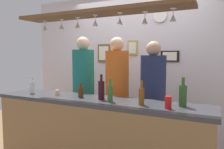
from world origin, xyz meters
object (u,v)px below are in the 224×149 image
object	(u,v)px
bottle_champagne_green	(183,95)
bottle_beer_brown_stubby	(81,92)
cupcake	(57,93)
picture_frame_caricature	(104,53)
person_middle_orange_shirt	(117,85)
bottle_wine_dark_red	(101,90)
bottle_beer_amber_tall	(141,95)
picture_frame_lower_pair	(170,56)
person_left_teal_shirt	(83,82)
picture_frame_crest	(132,48)
wall_clock	(160,16)
person_right_navy_shirt	(153,91)
bottle_soda_clear	(32,87)
bottle_beer_green_import	(110,93)
drink_can	(168,102)

from	to	relation	value
bottle_champagne_green	bottle_beer_brown_stubby	bearing A→B (deg)	-177.67
cupcake	picture_frame_caricature	bearing A→B (deg)	92.56
person_middle_orange_shirt	bottle_wine_dark_red	xyz separation A→B (m)	(0.07, -0.60, 0.03)
bottle_beer_amber_tall	bottle_beer_brown_stubby	xyz separation A→B (m)	(-0.82, 0.07, -0.03)
bottle_beer_amber_tall	cupcake	distance (m)	1.17
picture_frame_caricature	picture_frame_lower_pair	bearing A→B (deg)	0.00
person_left_teal_shirt	picture_frame_crest	distance (m)	1.09
bottle_champagne_green	picture_frame_crest	xyz separation A→B (m)	(-1.06, 1.33, 0.54)
person_left_teal_shirt	picture_frame_crest	size ratio (longest dim) A/B	6.84
bottle_beer_amber_tall	bottle_beer_brown_stubby	bearing A→B (deg)	175.06
person_middle_orange_shirt	wall_clock	distance (m)	1.40
person_right_navy_shirt	bottle_champagne_green	world-z (taller)	person_right_navy_shirt
bottle_wine_dark_red	wall_clock	size ratio (longest dim) A/B	1.36
person_right_navy_shirt	picture_frame_caricature	distance (m)	1.51
bottle_soda_clear	bottle_beer_brown_stubby	distance (m)	0.76
person_middle_orange_shirt	bottle_beer_brown_stubby	size ratio (longest dim) A/B	9.75
person_right_navy_shirt	cupcake	size ratio (longest dim) A/B	21.57
bottle_beer_brown_stubby	picture_frame_crest	size ratio (longest dim) A/B	0.69
bottle_champagne_green	bottle_soda_clear	xyz separation A→B (m)	(-1.98, -0.12, -0.03)
bottle_beer_green_import	drink_can	distance (m)	0.66
bottle_soda_clear	person_left_teal_shirt	bearing A→B (deg)	58.56
bottle_champagne_green	bottle_wine_dark_red	bearing A→B (deg)	-176.54
bottle_champagne_green	drink_can	world-z (taller)	bottle_champagne_green
person_middle_orange_shirt	picture_frame_crest	bearing A→B (deg)	95.13
drink_can	picture_frame_crest	distance (m)	1.86
cupcake	picture_frame_crest	bearing A→B (deg)	70.14
bottle_beer_green_import	cupcake	bearing A→B (deg)	176.85
picture_frame_crest	drink_can	bearing A→B (deg)	-57.57
drink_can	cupcake	xyz separation A→B (m)	(-1.46, 0.08, -0.03)
picture_frame_crest	picture_frame_caricature	world-z (taller)	picture_frame_crest
person_left_teal_shirt	person_right_navy_shirt	distance (m)	1.12
person_middle_orange_shirt	picture_frame_lower_pair	distance (m)	1.07
bottle_beer_green_import	bottle_beer_amber_tall	bearing A→B (deg)	0.50
wall_clock	person_right_navy_shirt	bearing A→B (deg)	-81.63
wall_clock	person_left_teal_shirt	bearing A→B (deg)	-141.86
person_right_navy_shirt	wall_clock	xyz separation A→B (m)	(-0.12, 0.78, 1.13)
bottle_soda_clear	cupcake	size ratio (longest dim) A/B	2.95
person_middle_orange_shirt	bottle_beer_amber_tall	xyz separation A→B (m)	(0.59, -0.66, 0.01)
bottle_soda_clear	bottle_champagne_green	bearing A→B (deg)	3.45
bottle_beer_green_import	bottle_soda_clear	distance (m)	1.21
bottle_beer_green_import	picture_frame_caricature	bearing A→B (deg)	120.65
bottle_beer_green_import	person_right_navy_shirt	bearing A→B (deg)	65.06
person_right_navy_shirt	bottle_beer_brown_stubby	bearing A→B (deg)	-142.14
bottle_wine_dark_red	bottle_champagne_green	bearing A→B (deg)	3.46
picture_frame_caricature	bottle_beer_brown_stubby	bearing A→B (deg)	-73.43
bottle_beer_green_import	picture_frame_crest	bearing A→B (deg)	101.25
person_middle_orange_shirt	picture_frame_caricature	size ratio (longest dim) A/B	5.16
person_left_teal_shirt	wall_clock	xyz separation A→B (m)	(1.00, 0.78, 1.07)
bottle_beer_brown_stubby	drink_can	world-z (taller)	bottle_beer_brown_stubby
person_left_teal_shirt	drink_can	xyz separation A→B (m)	(1.46, -0.70, -0.05)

